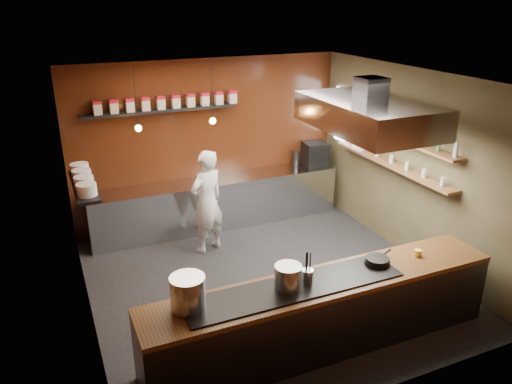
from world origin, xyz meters
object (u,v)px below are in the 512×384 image
stockpot_small (288,277)px  chef (207,202)px  extractor_hood (369,114)px  espresso_machine (315,153)px  stockpot_large (188,292)px

stockpot_small → chef: chef is taller
stockpot_small → extractor_hood: bearing=33.8°
extractor_hood → stockpot_small: (-1.79, -1.20, -1.42)m
stockpot_small → espresso_machine: 4.60m
espresso_machine → chef: (-2.53, -0.92, -0.25)m
extractor_hood → stockpot_large: bearing=-159.2°
espresso_machine → stockpot_large: bearing=-127.9°
extractor_hood → stockpot_small: size_ratio=6.52×
extractor_hood → espresso_machine: size_ratio=4.57×
extractor_hood → chef: (-1.77, 1.71, -1.63)m
chef → stockpot_large: bearing=45.6°
stockpot_large → stockpot_small: bearing=-4.9°
extractor_hood → stockpot_small: extractor_hood is taller
extractor_hood → espresso_machine: (0.76, 2.63, -1.39)m
extractor_hood → stockpot_large: extractor_hood is taller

